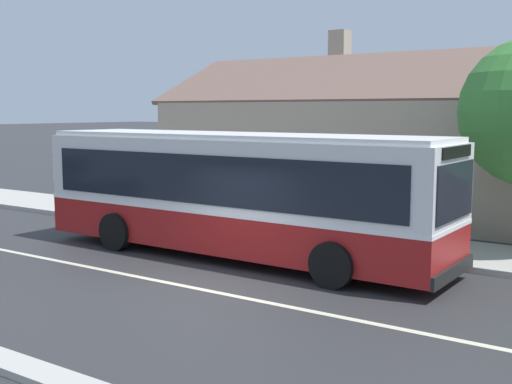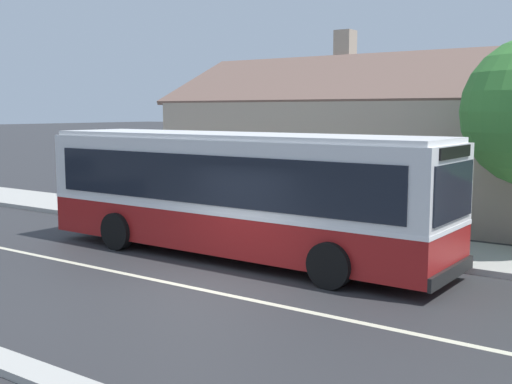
% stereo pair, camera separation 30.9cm
% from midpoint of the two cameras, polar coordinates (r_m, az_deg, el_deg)
% --- Properties ---
extents(ground_plane, '(300.00, 300.00, 0.00)m').
position_cam_midpoint_polar(ground_plane, '(13.59, -4.65, -8.57)').
color(ground_plane, '#2D2D30').
extents(sidewalk_far, '(60.00, 3.00, 0.15)m').
position_cam_midpoint_polar(sidewalk_far, '(18.45, 7.40, -4.14)').
color(sidewalk_far, '#ADAAA3').
rests_on(sidewalk_far, ground).
extents(lane_divider_stripe, '(60.00, 0.16, 0.01)m').
position_cam_midpoint_polar(lane_divider_stripe, '(13.59, -4.65, -8.55)').
color(lane_divider_stripe, beige).
rests_on(lane_divider_stripe, ground).
extents(community_building, '(24.14, 8.34, 6.87)m').
position_cam_midpoint_polar(community_building, '(23.34, 21.45, 2.87)').
color(community_building, tan).
rests_on(community_building, ground).
extents(transit_bus, '(11.22, 2.87, 3.13)m').
position_cam_midpoint_polar(transit_bus, '(16.19, -1.22, 0.10)').
color(transit_bus, maroon).
rests_on(transit_bus, ground).
extents(bench_by_building, '(1.78, 0.51, 0.94)m').
position_cam_midpoint_polar(bench_by_building, '(23.41, -11.30, -0.57)').
color(bench_by_building, brown).
rests_on(bench_by_building, sidewalk_far).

